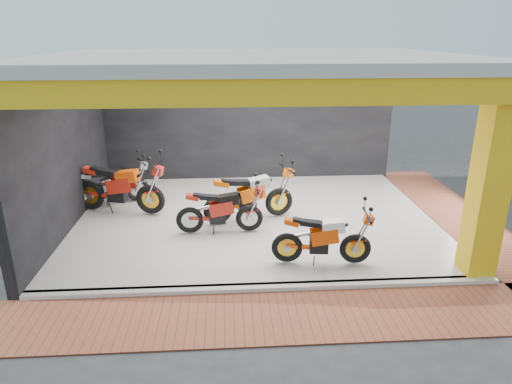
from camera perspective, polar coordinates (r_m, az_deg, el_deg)
ground at (r=8.75m, az=0.73°, el=-8.70°), size 80.00×80.00×0.00m
showroom_floor at (r=10.53m, az=-0.11°, el=-3.34°), size 8.00×6.00×0.10m
showroom_ceiling at (r=9.73m, az=-0.13°, el=16.32°), size 8.40×6.40×0.20m
back_wall at (r=13.03m, az=-0.99°, el=8.90°), size 8.20×0.20×3.50m
left_wall at (r=10.57m, az=-22.97°, el=4.89°), size 0.20×6.20×3.50m
corner_column at (r=8.54m, az=27.19°, el=1.08°), size 0.50×0.50×3.50m
header_beam_front at (r=6.78m, az=1.52°, el=12.43°), size 8.40×0.30×0.40m
header_beam_right at (r=10.77m, az=22.29°, el=13.63°), size 0.30×6.40×0.40m
floor_kerb at (r=7.84m, az=1.32°, el=-11.88°), size 8.00×0.20×0.10m
paver_front at (r=7.21m, az=1.87°, el=-15.32°), size 9.00×1.40×0.03m
paver_right at (r=11.84m, az=23.78°, el=-2.63°), size 1.40×7.00×0.03m
moto_hero at (r=8.41m, az=12.43°, el=-5.23°), size 1.97×0.89×1.17m
moto_row_a at (r=10.32m, az=2.92°, el=0.45°), size 2.36×1.39×1.35m
moto_row_b at (r=9.53m, az=-0.84°, el=-1.73°), size 1.94×0.75×1.18m
moto_row_c at (r=10.67m, az=-13.19°, el=0.80°), size 2.48×1.42×1.43m
moto_row_d at (r=11.68m, az=-14.74°, el=1.69°), size 2.08×1.48×1.20m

